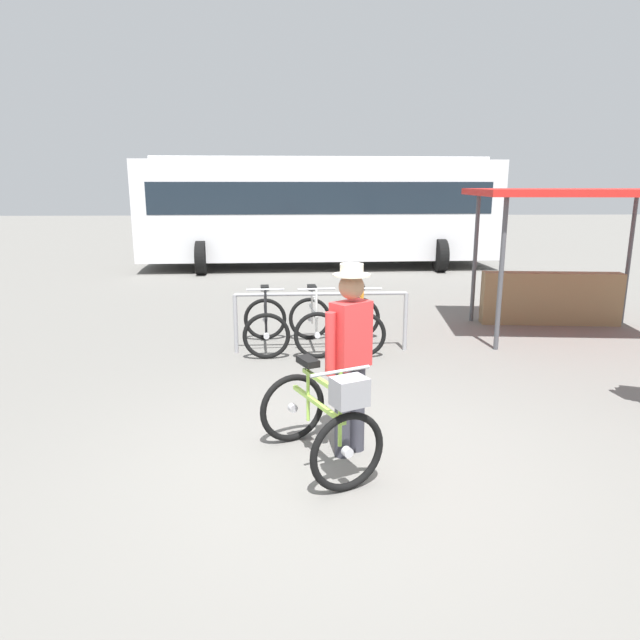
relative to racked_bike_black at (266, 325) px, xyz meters
The scene contains 9 objects.
ground_plane 3.74m from the racked_bike_black, 78.03° to the right, with size 80.00×80.00×0.00m, color slate.
bike_rack_rail 0.87m from the racked_bike_black, 11.48° to the right, with size 2.51×0.10×0.88m.
racked_bike_black is the anchor object (origin of this frame).
racked_bike_white 0.70m from the racked_bike_black, ahead, with size 0.75×1.16×0.98m.
racked_bike_orange 1.40m from the racked_bike_black, ahead, with size 0.72×1.13×0.97m.
featured_bicycle 3.72m from the racked_bike_black, 79.58° to the right, with size 1.06×1.26×0.97m.
person_with_featured_bike 3.56m from the racked_bike_black, 74.64° to the right, with size 0.43×0.38×1.72m.
bus_distant 8.70m from the racked_bike_black, 82.58° to the left, with size 10.09×3.65×3.08m.
market_stall 5.00m from the racked_bike_black, 11.18° to the left, with size 3.31×2.59×2.30m.
Camera 1 is at (-0.29, -4.51, 2.38)m, focal length 32.09 mm.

